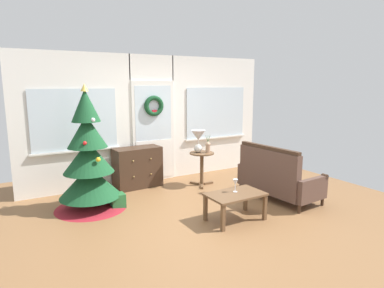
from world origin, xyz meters
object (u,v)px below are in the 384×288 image
at_px(settee_sofa, 275,178).
at_px(wine_glass, 235,183).
at_px(coffee_table, 235,197).
at_px(gift_box, 118,201).
at_px(christmas_tree, 89,164).
at_px(flower_vase, 208,147).
at_px(table_lamp, 198,138).
at_px(side_table, 202,162).
at_px(dresser_cabinet, 138,167).

distance_m(settee_sofa, wine_glass, 1.18).
bearing_deg(coffee_table, gift_box, 134.70).
bearing_deg(gift_box, christmas_tree, 155.84).
bearing_deg(flower_vase, coffee_table, -108.92).
bearing_deg(table_lamp, side_table, -33.69).
bearing_deg(christmas_tree, table_lamp, 5.28).
bearing_deg(side_table, christmas_tree, -175.90).
relative_size(table_lamp, coffee_table, 0.52).
distance_m(settee_sofa, table_lamp, 1.65).
distance_m(table_lamp, coffee_table, 1.88).
distance_m(settee_sofa, coffee_table, 1.21).
bearing_deg(wine_glass, table_lamp, 77.78).
xyz_separation_m(christmas_tree, flower_vase, (2.30, 0.10, 0.04)).
xyz_separation_m(dresser_cabinet, coffee_table, (0.67, -2.24, -0.04)).
bearing_deg(settee_sofa, gift_box, 158.55).
distance_m(dresser_cabinet, side_table, 1.26).
relative_size(settee_sofa, gift_box, 6.62).
bearing_deg(christmas_tree, side_table, 4.10).
bearing_deg(table_lamp, wine_glass, -102.22).
relative_size(flower_vase, wine_glass, 1.79).
bearing_deg(gift_box, dresser_cabinet, 52.12).
bearing_deg(wine_glass, flower_vase, 71.65).
xyz_separation_m(flower_vase, coffee_table, (-0.56, -1.64, -0.43)).
height_order(side_table, gift_box, side_table).
bearing_deg(coffee_table, side_table, 74.80).
bearing_deg(coffee_table, flower_vase, 71.08).
bearing_deg(table_lamp, gift_box, -168.00).
distance_m(side_table, flower_vase, 0.33).
height_order(christmas_tree, gift_box, christmas_tree).
xyz_separation_m(christmas_tree, dresser_cabinet, (1.07, 0.70, -0.35)).
height_order(settee_sofa, side_table, settee_sofa).
bearing_deg(dresser_cabinet, gift_box, -127.88).
xyz_separation_m(dresser_cabinet, gift_box, (-0.68, -0.88, -0.28)).
bearing_deg(settee_sofa, wine_glass, -163.87).
xyz_separation_m(christmas_tree, wine_glass, (1.78, -1.48, -0.19)).
bearing_deg(flower_vase, wine_glass, -108.35).
xyz_separation_m(christmas_tree, gift_box, (0.39, -0.17, -0.63)).
bearing_deg(gift_box, wine_glass, -43.28).
xyz_separation_m(side_table, table_lamp, (-0.06, 0.04, 0.48)).
bearing_deg(flower_vase, gift_box, -171.89).
bearing_deg(wine_glass, christmas_tree, 140.18).
height_order(christmas_tree, settee_sofa, christmas_tree).
relative_size(christmas_tree, settee_sofa, 1.33).
bearing_deg(table_lamp, dresser_cabinet, 154.69).
relative_size(table_lamp, gift_box, 1.95).
bearing_deg(christmas_tree, settee_sofa, -21.82).
bearing_deg(side_table, settee_sofa, -62.24).
xyz_separation_m(settee_sofa, coffee_table, (-1.15, -0.38, -0.03)).
xyz_separation_m(side_table, flower_vase, (0.10, -0.06, 0.31)).
bearing_deg(dresser_cabinet, settee_sofa, -45.63).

